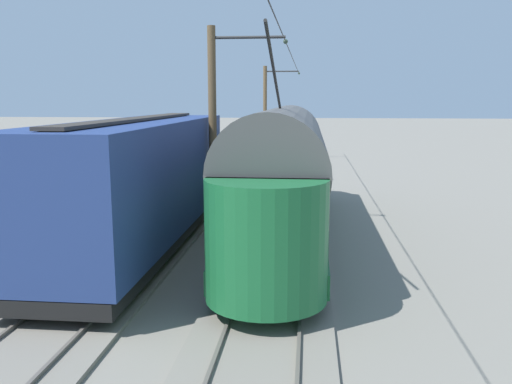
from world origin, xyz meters
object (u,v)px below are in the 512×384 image
object	(u,v)px
coach_adjacent	(139,181)
catenary_pole_foreground	(266,111)
vintage_streetcar	(283,170)
catenary_pole_mid_near	(215,125)
switch_stand	(319,169)
spare_tie_stack	(124,193)

from	to	relation	value
coach_adjacent	catenary_pole_foreground	world-z (taller)	catenary_pole_foreground
vintage_streetcar	catenary_pole_mid_near	bearing A→B (deg)	-21.22
switch_stand	spare_tie_stack	world-z (taller)	switch_stand
coach_adjacent	catenary_pole_mid_near	bearing A→B (deg)	-119.23
switch_stand	spare_tie_stack	size ratio (longest dim) A/B	0.51
catenary_pole_mid_near	spare_tie_stack	bearing A→B (deg)	-44.89
catenary_pole_mid_near	switch_stand	world-z (taller)	catenary_pole_mid_near
coach_adjacent	spare_tie_stack	world-z (taller)	coach_adjacent
catenary_pole_mid_near	vintage_streetcar	bearing A→B (deg)	158.78
switch_stand	spare_tie_stack	bearing A→B (deg)	34.74
coach_adjacent	catenary_pole_foreground	size ratio (longest dim) A/B	1.70
vintage_streetcar	catenary_pole_mid_near	world-z (taller)	catenary_pole_mid_near
catenary_pole_foreground	catenary_pole_mid_near	distance (m)	21.87
spare_tie_stack	catenary_pole_foreground	bearing A→B (deg)	-107.56
catenary_pole_foreground	catenary_pole_mid_near	xyz separation A→B (m)	(0.00, 21.87, 0.00)
vintage_streetcar	switch_stand	size ratio (longest dim) A/B	13.02
coach_adjacent	vintage_streetcar	bearing A→B (deg)	-152.52
catenary_pole_foreground	spare_tie_stack	xyz separation A→B (m)	(5.26, 16.63, -3.39)
coach_adjacent	catenary_pole_foreground	bearing A→B (deg)	-94.01
catenary_pole_mid_near	spare_tie_stack	xyz separation A→B (m)	(5.26, -5.24, -3.39)
vintage_streetcar	coach_adjacent	distance (m)	4.72
vintage_streetcar	catenary_pole_foreground	world-z (taller)	catenary_pole_foreground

